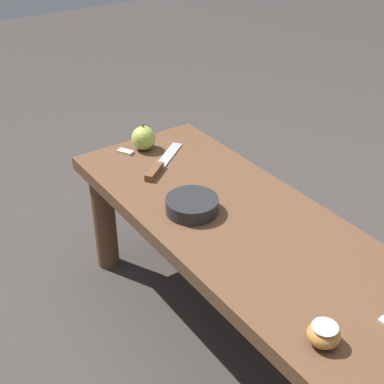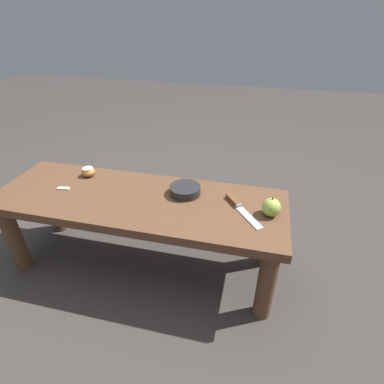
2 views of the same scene
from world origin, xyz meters
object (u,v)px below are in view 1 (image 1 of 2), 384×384
bowl (192,205)px  knife (159,166)px  apple_cut (324,334)px  apple_whole (144,138)px  wooden_bench (263,261)px

bowl → knife: bearing=168.5°
knife → apple_cut: size_ratio=3.36×
apple_whole → apple_cut: 0.89m
wooden_bench → bowl: bearing=-157.6°
knife → bowl: bowl is taller
knife → bowl: bearing=-138.6°
wooden_bench → bowl: 0.23m
knife → bowl: size_ratio=1.56×
wooden_bench → bowl: size_ratio=9.40×
wooden_bench → apple_cut: apple_cut is taller
apple_whole → bowl: apple_whole is taller
wooden_bench → knife: knife is taller
wooden_bench → apple_whole: apple_whole is taller
wooden_bench → apple_cut: bearing=-22.6°
knife → apple_cut: apple_cut is taller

